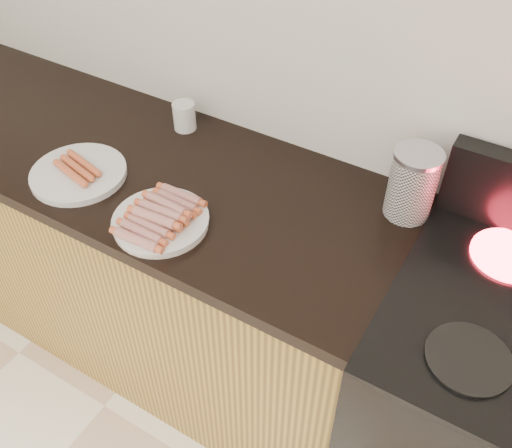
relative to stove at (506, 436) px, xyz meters
The scene contains 12 objects.
wall_back 1.19m from the stove, 157.38° to the left, with size 4.00×0.04×2.60m, color silver.
cabinet_base 1.48m from the stove, behind, with size 2.20×0.59×0.86m, color #B38A34.
counter_slab 1.54m from the stove, behind, with size 2.20×0.62×0.04m, color black.
stove is the anchor object (origin of this frame).
burner_near_left 0.52m from the stove, 135.00° to the right, with size 0.18×0.18×0.01m, color black.
burner_far_left 0.52m from the stove, 135.00° to the left, with size 0.18×0.18×0.01m, color #FF1E2D.
main_plate 1.08m from the stove, behind, with size 0.25×0.25×0.02m, color white.
side_plate 1.38m from the stove, behind, with size 0.27×0.27×0.02m, color silver.
hotdog_pile 1.09m from the stove, behind, with size 0.12×0.22×0.05m.
plain_sausages 1.38m from the stove, behind, with size 0.14×0.11×0.02m.
canister 0.73m from the stove, 154.79° to the left, with size 0.12×0.12×0.19m.
mug 1.29m from the stove, 169.11° to the left, with size 0.07×0.07×0.09m, color white.
Camera 1 is at (0.57, 0.72, 1.92)m, focal length 40.00 mm.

